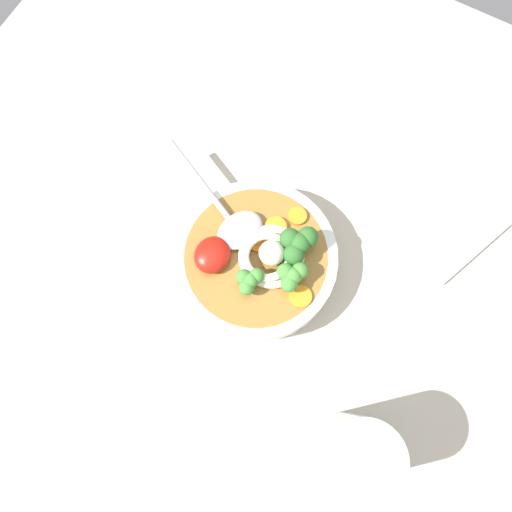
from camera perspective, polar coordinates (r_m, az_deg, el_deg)
name	(u,v)px	position (r cm, az deg, el deg)	size (l,w,h in cm)	color
table_slab	(250,251)	(67.00, -0.74, 0.59)	(99.52, 99.52, 3.04)	#BCB29E
soup_bowl	(256,261)	(62.51, 0.00, -0.56)	(20.03, 20.03, 4.73)	white
noodle_pile	(270,256)	(59.19, 1.65, 0.04)	(8.83, 8.66, 3.55)	silver
soup_spoon	(232,223)	(60.79, -2.73, 3.79)	(10.36, 17.02, 1.60)	#B7B7BC
chili_sauce_dollop	(212,255)	(59.47, -5.05, 0.13)	(4.74, 4.26, 2.13)	#B2190F
broccoli_floret_beside_chili	(298,243)	(58.42, 4.86, 1.50)	(4.94, 4.25, 3.91)	#7A9E60
broccoli_floret_rear	(249,280)	(57.74, -0.76, -2.79)	(3.62, 3.11, 2.86)	#7A9E60
broccoli_floret_beside_noodles	(292,275)	(57.80, 4.17, -2.24)	(4.04, 3.47, 3.19)	#7A9E60
carrot_slice_extra_a	(297,216)	(61.84, 4.78, 4.60)	(2.33, 2.33, 0.48)	orange
carrot_slice_front	(276,227)	(61.09, 2.27, 3.31)	(2.69, 2.69, 0.66)	orange
carrot_slice_center	(260,239)	(60.63, 0.42, 1.94)	(2.74, 2.74, 0.54)	orange
carrot_slice_near_spoon	(300,296)	(59.19, 5.10, -4.64)	(2.75, 2.75, 0.41)	orange
drinking_glass	(354,453)	(57.71, 11.23, -21.33)	(7.96, 7.96, 12.86)	silver
folded_napkin	(454,205)	(72.13, 21.74, 5.44)	(17.97, 13.53, 0.80)	white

